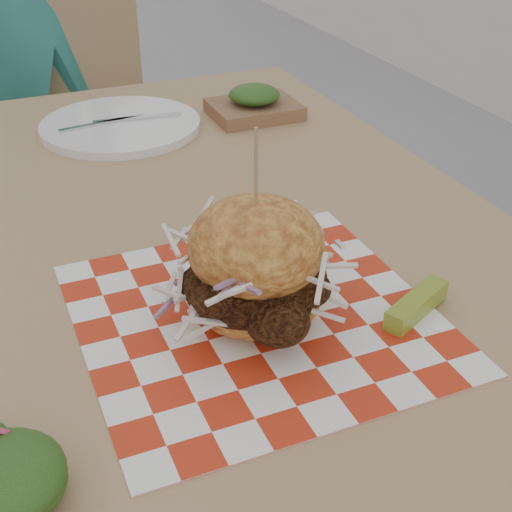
% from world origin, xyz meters
% --- Properties ---
extents(patio_table, '(0.80, 1.20, 0.75)m').
position_xyz_m(patio_table, '(-0.10, 0.01, 0.67)').
color(patio_table, tan).
rests_on(patio_table, ground).
extents(patio_chair, '(0.51, 0.52, 0.95)m').
position_xyz_m(patio_chair, '(-0.08, 0.99, 0.55)').
color(patio_chair, tan).
rests_on(patio_chair, ground).
extents(paper_liner, '(0.36, 0.36, 0.00)m').
position_xyz_m(paper_liner, '(-0.10, -0.20, 0.75)').
color(paper_liner, red).
rests_on(paper_liner, patio_table).
extents(sandwich, '(0.18, 0.18, 0.21)m').
position_xyz_m(sandwich, '(-0.10, -0.20, 0.81)').
color(sandwich, gold).
rests_on(sandwich, paper_liner).
extents(pickle_spear, '(0.09, 0.06, 0.02)m').
position_xyz_m(pickle_spear, '(0.05, -0.27, 0.76)').
color(pickle_spear, '#93A530').
rests_on(pickle_spear, paper_liner).
extents(place_setting, '(0.27, 0.27, 0.02)m').
position_xyz_m(place_setting, '(-0.10, 0.38, 0.76)').
color(place_setting, white).
rests_on(place_setting, patio_table).
extents(kraft_tray, '(0.15, 0.12, 0.06)m').
position_xyz_m(kraft_tray, '(0.13, 0.35, 0.77)').
color(kraft_tray, brown).
rests_on(kraft_tray, patio_table).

